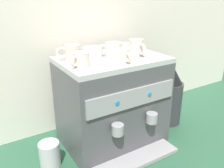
{
  "coord_description": "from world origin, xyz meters",
  "views": [
    {
      "loc": [
        -0.61,
        -0.99,
        0.78
      ],
      "look_at": [
        0.0,
        0.0,
        0.33
      ],
      "focal_mm": 38.16,
      "sensor_mm": 36.0,
      "label": 1
    }
  ],
  "objects_px": {
    "ceramic_cup_0": "(136,47)",
    "ceramic_bowl_1": "(93,52)",
    "ceramic_cup_2": "(122,56)",
    "ceramic_bowl_0": "(124,47)",
    "ceramic_cup_3": "(72,53)",
    "coffee_grinder": "(169,95)",
    "espresso_machine": "(112,101)",
    "ceramic_cup_4": "(113,50)",
    "ceramic_cup_1": "(81,59)",
    "milk_pitcher": "(50,154)"
  },
  "relations": [
    {
      "from": "ceramic_cup_0",
      "to": "ceramic_bowl_1",
      "type": "distance_m",
      "value": 0.23
    },
    {
      "from": "ceramic_cup_2",
      "to": "ceramic_bowl_1",
      "type": "height_order",
      "value": "ceramic_cup_2"
    },
    {
      "from": "ceramic_cup_0",
      "to": "ceramic_bowl_0",
      "type": "height_order",
      "value": "ceramic_cup_0"
    },
    {
      "from": "ceramic_cup_3",
      "to": "coffee_grinder",
      "type": "relative_size",
      "value": 0.28
    },
    {
      "from": "ceramic_cup_0",
      "to": "coffee_grinder",
      "type": "distance_m",
      "value": 0.43
    },
    {
      "from": "espresso_machine",
      "to": "ceramic_bowl_1",
      "type": "distance_m",
      "value": 0.28
    },
    {
      "from": "ceramic_cup_4",
      "to": "ceramic_bowl_0",
      "type": "relative_size",
      "value": 1.03
    },
    {
      "from": "ceramic_cup_1",
      "to": "ceramic_cup_4",
      "type": "distance_m",
      "value": 0.22
    },
    {
      "from": "ceramic_cup_4",
      "to": "milk_pitcher",
      "type": "xyz_separation_m",
      "value": [
        -0.38,
        -0.04,
        -0.45
      ]
    },
    {
      "from": "ceramic_cup_0",
      "to": "ceramic_cup_2",
      "type": "height_order",
      "value": "ceramic_cup_0"
    },
    {
      "from": "espresso_machine",
      "to": "ceramic_cup_3",
      "type": "relative_size",
      "value": 4.83
    },
    {
      "from": "ceramic_cup_3",
      "to": "milk_pitcher",
      "type": "distance_m",
      "value": 0.49
    },
    {
      "from": "espresso_machine",
      "to": "coffee_grinder",
      "type": "relative_size",
      "value": 1.36
    },
    {
      "from": "ceramic_cup_1",
      "to": "milk_pitcher",
      "type": "xyz_separation_m",
      "value": [
        -0.18,
        0.02,
        -0.45
      ]
    },
    {
      "from": "espresso_machine",
      "to": "ceramic_cup_2",
      "type": "distance_m",
      "value": 0.29
    },
    {
      "from": "ceramic_cup_2",
      "to": "ceramic_bowl_0",
      "type": "xyz_separation_m",
      "value": [
        0.14,
        0.19,
        -0.01
      ]
    },
    {
      "from": "ceramic_cup_0",
      "to": "ceramic_bowl_0",
      "type": "xyz_separation_m",
      "value": [
        0.01,
        0.12,
        -0.02
      ]
    },
    {
      "from": "ceramic_bowl_1",
      "to": "ceramic_cup_1",
      "type": "bearing_deg",
      "value": -132.44
    },
    {
      "from": "espresso_machine",
      "to": "milk_pitcher",
      "type": "distance_m",
      "value": 0.41
    },
    {
      "from": "ceramic_bowl_1",
      "to": "ceramic_cup_3",
      "type": "bearing_deg",
      "value": -163.58
    },
    {
      "from": "ceramic_cup_0",
      "to": "ceramic_bowl_1",
      "type": "xyz_separation_m",
      "value": [
        -0.2,
        0.11,
        -0.02
      ]
    },
    {
      "from": "ceramic_cup_1",
      "to": "ceramic_cup_2",
      "type": "relative_size",
      "value": 0.99
    },
    {
      "from": "ceramic_bowl_0",
      "to": "coffee_grinder",
      "type": "height_order",
      "value": "ceramic_bowl_0"
    },
    {
      "from": "ceramic_cup_1",
      "to": "ceramic_cup_2",
      "type": "height_order",
      "value": "ceramic_cup_1"
    },
    {
      "from": "ceramic_cup_4",
      "to": "ceramic_bowl_1",
      "type": "distance_m",
      "value": 0.11
    },
    {
      "from": "ceramic_bowl_1",
      "to": "coffee_grinder",
      "type": "height_order",
      "value": "ceramic_bowl_1"
    },
    {
      "from": "coffee_grinder",
      "to": "milk_pitcher",
      "type": "bearing_deg",
      "value": -178.89
    },
    {
      "from": "ceramic_cup_2",
      "to": "ceramic_bowl_0",
      "type": "bearing_deg",
      "value": 52.79
    },
    {
      "from": "ceramic_cup_1",
      "to": "ceramic_bowl_1",
      "type": "height_order",
      "value": "ceramic_cup_1"
    },
    {
      "from": "ceramic_cup_4",
      "to": "ceramic_bowl_0",
      "type": "distance_m",
      "value": 0.16
    },
    {
      "from": "ceramic_cup_0",
      "to": "ceramic_cup_2",
      "type": "bearing_deg",
      "value": -152.55
    },
    {
      "from": "ceramic_cup_0",
      "to": "milk_pitcher",
      "type": "distance_m",
      "value": 0.68
    },
    {
      "from": "ceramic_cup_3",
      "to": "milk_pitcher",
      "type": "height_order",
      "value": "ceramic_cup_3"
    },
    {
      "from": "espresso_machine",
      "to": "ceramic_cup_2",
      "type": "bearing_deg",
      "value": -93.11
    },
    {
      "from": "coffee_grinder",
      "to": "milk_pitcher",
      "type": "relative_size",
      "value": 3.11
    },
    {
      "from": "ceramic_cup_4",
      "to": "ceramic_cup_2",
      "type": "bearing_deg",
      "value": -98.18
    },
    {
      "from": "ceramic_cup_3",
      "to": "ceramic_cup_4",
      "type": "xyz_separation_m",
      "value": [
        0.2,
        -0.04,
        -0.0
      ]
    },
    {
      "from": "ceramic_cup_0",
      "to": "ceramic_bowl_0",
      "type": "bearing_deg",
      "value": 86.26
    },
    {
      "from": "ceramic_cup_2",
      "to": "ceramic_bowl_0",
      "type": "relative_size",
      "value": 0.95
    },
    {
      "from": "espresso_machine",
      "to": "ceramic_cup_1",
      "type": "distance_m",
      "value": 0.34
    },
    {
      "from": "ceramic_cup_1",
      "to": "ceramic_cup_2",
      "type": "xyz_separation_m",
      "value": [
        0.19,
        -0.04,
        -0.0
      ]
    },
    {
      "from": "ceramic_cup_0",
      "to": "ceramic_bowl_0",
      "type": "distance_m",
      "value": 0.12
    },
    {
      "from": "coffee_grinder",
      "to": "espresso_machine",
      "type": "bearing_deg",
      "value": 177.73
    },
    {
      "from": "ceramic_bowl_0",
      "to": "milk_pitcher",
      "type": "relative_size",
      "value": 0.85
    },
    {
      "from": "ceramic_bowl_1",
      "to": "milk_pitcher",
      "type": "bearing_deg",
      "value": -158.48
    },
    {
      "from": "ceramic_cup_0",
      "to": "coffee_grinder",
      "type": "relative_size",
      "value": 0.3
    },
    {
      "from": "espresso_machine",
      "to": "ceramic_cup_4",
      "type": "bearing_deg",
      "value": 51.71
    },
    {
      "from": "espresso_machine",
      "to": "ceramic_bowl_1",
      "type": "xyz_separation_m",
      "value": [
        -0.06,
        0.09,
        0.26
      ]
    },
    {
      "from": "ceramic_bowl_1",
      "to": "milk_pitcher",
      "type": "xyz_separation_m",
      "value": [
        -0.31,
        -0.12,
        -0.44
      ]
    },
    {
      "from": "ceramic_bowl_0",
      "to": "ceramic_bowl_1",
      "type": "distance_m",
      "value": 0.2
    }
  ]
}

